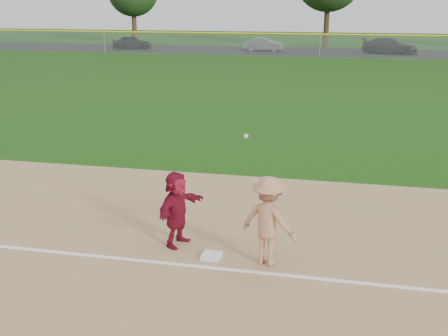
% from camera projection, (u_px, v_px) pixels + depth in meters
% --- Properties ---
extents(ground, '(160.00, 160.00, 0.00)m').
position_uv_depth(ground, '(208.00, 250.00, 11.39)').
color(ground, '#19460D').
rests_on(ground, ground).
extents(foul_line, '(60.00, 0.10, 0.01)m').
position_uv_depth(foul_line, '(198.00, 266.00, 10.64)').
color(foul_line, white).
rests_on(foul_line, infield_dirt).
extents(parking_asphalt, '(120.00, 10.00, 0.01)m').
position_uv_depth(parking_asphalt, '(323.00, 52.00, 54.40)').
color(parking_asphalt, black).
rests_on(parking_asphalt, ground).
extents(first_base, '(0.39, 0.39, 0.08)m').
position_uv_depth(first_base, '(211.00, 256.00, 10.99)').
color(first_base, white).
rests_on(first_base, infield_dirt).
extents(base_runner, '(0.87, 1.53, 1.57)m').
position_uv_depth(base_runner, '(177.00, 209.00, 11.38)').
color(base_runner, maroon).
rests_on(base_runner, infield_dirt).
extents(car_left, '(4.25, 2.91, 1.34)m').
position_uv_depth(car_left, '(132.00, 42.00, 57.14)').
color(car_left, black).
rests_on(car_left, parking_asphalt).
extents(car_mid, '(3.93, 1.49, 1.28)m').
position_uv_depth(car_mid, '(263.00, 44.00, 54.89)').
color(car_mid, '#55585D').
rests_on(car_mid, parking_asphalt).
extents(car_right, '(5.29, 2.70, 1.47)m').
position_uv_depth(car_right, '(390.00, 46.00, 52.10)').
color(car_right, black).
rests_on(car_right, parking_asphalt).
extents(first_base_play, '(1.28, 1.00, 2.51)m').
position_uv_depth(first_base_play, '(269.00, 221.00, 10.53)').
color(first_base_play, '#9E9EA0').
rests_on(first_base_play, infield_dirt).
extents(outfield_fence, '(110.00, 0.12, 110.00)m').
position_uv_depth(outfield_fence, '(320.00, 35.00, 48.23)').
color(outfield_fence, '#999EA0').
rests_on(outfield_fence, ground).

